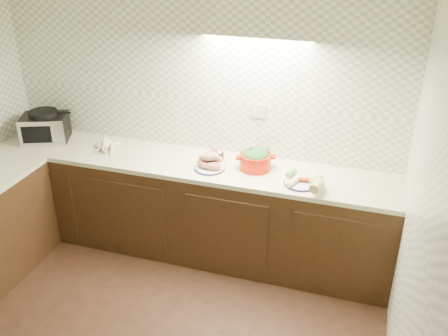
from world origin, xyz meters
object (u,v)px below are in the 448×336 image
(toaster_oven, at_px, (45,127))
(onion_bowl, at_px, (216,155))
(sweet_potato_plate, at_px, (210,162))
(dutch_oven, at_px, (255,159))
(parsnip_pile, at_px, (107,149))
(veg_plate, at_px, (308,181))

(toaster_oven, relative_size, onion_bowl, 3.57)
(sweet_potato_plate, distance_m, dutch_oven, 0.38)
(parsnip_pile, bearing_deg, onion_bowl, 9.03)
(parsnip_pile, xyz_separation_m, sweet_potato_plate, (0.99, -0.04, 0.03))
(parsnip_pile, xyz_separation_m, veg_plate, (1.82, -0.09, 0.02))
(parsnip_pile, distance_m, veg_plate, 1.82)
(sweet_potato_plate, height_order, veg_plate, sweet_potato_plate)
(sweet_potato_plate, height_order, onion_bowl, sweet_potato_plate)
(toaster_oven, distance_m, parsnip_pile, 0.68)
(dutch_oven, bearing_deg, onion_bowl, 147.36)
(toaster_oven, bearing_deg, dutch_oven, -21.53)
(sweet_potato_plate, distance_m, veg_plate, 0.83)
(dutch_oven, xyz_separation_m, veg_plate, (0.47, -0.17, -0.05))
(toaster_oven, relative_size, sweet_potato_plate, 1.91)
(parsnip_pile, distance_m, onion_bowl, 0.99)
(dutch_oven, distance_m, veg_plate, 0.50)
(onion_bowl, bearing_deg, dutch_oven, -11.14)
(sweet_potato_plate, bearing_deg, dutch_oven, 18.28)
(toaster_oven, bearing_deg, sweet_potato_plate, -25.49)
(onion_bowl, bearing_deg, sweet_potato_plate, -85.28)
(parsnip_pile, height_order, veg_plate, veg_plate)
(onion_bowl, distance_m, veg_plate, 0.87)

